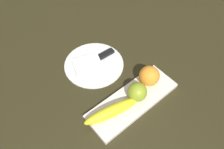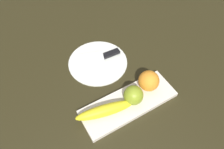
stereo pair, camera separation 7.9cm
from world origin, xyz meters
The scene contains 8 objects.
ground_plane centered at (0.00, 0.00, 0.00)m, with size 2.40×2.40×0.00m, color #2C2814.
fruit_tray centered at (0.02, -0.01, 0.01)m, with size 0.34×0.12×0.02m, color white.
apple centered at (0.00, -0.01, 0.05)m, with size 0.07×0.07×0.07m, color olive.
banana centered at (0.11, -0.02, 0.04)m, with size 0.20×0.04×0.04m, color yellow.
orange_near_apple centered at (-0.08, -0.03, 0.05)m, with size 0.07×0.07×0.07m, color orange.
dinner_plate centered at (0.02, -0.24, 0.00)m, with size 0.24×0.24×0.01m, color white.
folded_napkin centered at (0.05, -0.24, 0.02)m, with size 0.11×0.09×0.02m, color white.
knife centered at (-0.03, -0.24, 0.01)m, with size 0.18×0.03×0.01m.
Camera 2 is at (0.26, 0.29, 0.68)m, focal length 35.43 mm.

